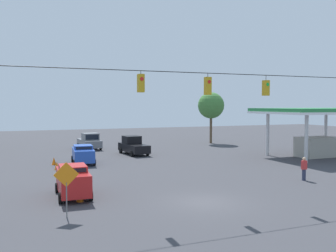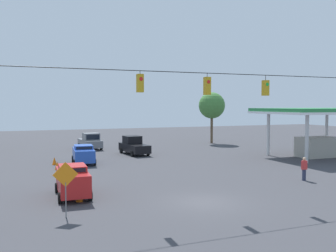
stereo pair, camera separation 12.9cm
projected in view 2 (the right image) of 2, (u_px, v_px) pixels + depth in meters
ground_plane at (204, 202)px, 22.00m from camera, size 140.00×140.00×0.00m
overhead_signal_span at (207, 116)px, 21.38m from camera, size 22.66×0.38×8.19m
pickup_truck_black_oncoming_deep at (134, 146)px, 43.56m from camera, size 2.58×5.40×2.12m
pickup_truck_grey_withflow_deep at (90, 142)px, 48.71m from camera, size 2.60×5.28×2.12m
sedan_red_parked_shoulder at (73, 180)px, 23.38m from camera, size 2.06×4.47×1.99m
sedan_blue_withflow_far at (83, 154)px, 36.57m from camera, size 2.35×4.61×1.82m
traffic_cone_nearest at (79, 195)px, 22.19m from camera, size 0.43×0.43×0.75m
traffic_cone_second at (71, 186)px, 24.87m from camera, size 0.43×0.43×0.75m
traffic_cone_third at (65, 178)px, 27.56m from camera, size 0.43×0.43×0.75m
traffic_cone_fourth at (60, 171)px, 30.55m from camera, size 0.43×0.43×0.75m
traffic_cone_fifth at (57, 165)px, 33.15m from camera, size 0.43×0.43×0.75m
traffic_cone_farthest at (54, 161)px, 35.89m from camera, size 0.43×0.43×0.75m
gas_station at (318, 121)px, 41.18m from camera, size 12.39×8.86×5.39m
work_zone_sign at (66, 179)px, 18.97m from camera, size 1.27×0.06×2.84m
pedestrian at (304, 169)px, 28.36m from camera, size 0.40×0.28×1.78m
tree_horizon_left at (212, 106)px, 55.93m from camera, size 3.93×3.93×7.65m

